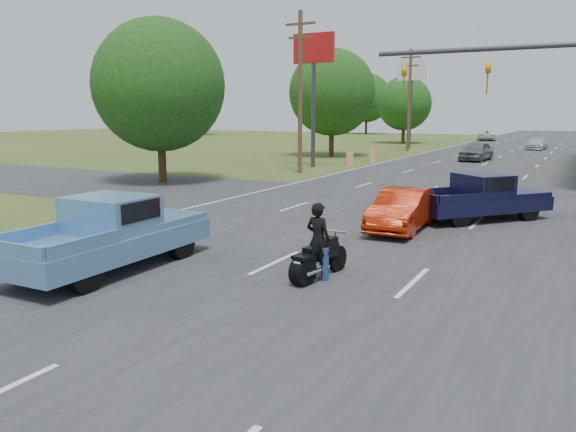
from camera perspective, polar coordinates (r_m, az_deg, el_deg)
The scene contains 22 objects.
main_road at distance 44.81m, azimuth 19.38°, elevation 4.99°, with size 15.00×180.00×0.02m, color #2D2D30.
cross_road at distance 23.47m, azimuth 10.80°, elevation 0.94°, with size 120.00×10.00×0.02m, color #2D2D30.
utility_pole_5 at distance 36.09m, azimuth 1.24°, elevation 12.83°, with size 2.00×0.28×10.00m.
utility_pole_6 at distance 58.48m, azimuth 12.22°, elevation 11.69°, with size 2.00×0.28×10.00m.
tree_0 at distance 31.94m, azimuth -12.96°, elevation 12.79°, with size 7.14×7.14×8.84m.
tree_1 at distance 50.46m, azimuth 4.50°, elevation 12.41°, with size 7.56×7.56×9.36m.
tree_2 at distance 73.23m, azimuth 11.73°, elevation 11.12°, with size 6.72×6.72×8.32m.
tree_4 at distance 100.49m, azimuth -10.00°, elevation 12.00°, with size 9.24×9.24×11.44m.
tree_6 at distance 105.79m, azimuth 8.01°, elevation 11.80°, with size 8.82×8.82×10.92m.
barrel_2 at distance 41.24m, azimuth 6.28°, elevation 5.78°, with size 0.56×0.56×1.00m, color orange.
barrel_3 at distance 44.86m, azimuth 8.56°, elevation 6.09°, with size 0.56×0.56×1.00m, color orange.
pole_sign_left_near at distance 40.23m, azimuth 2.62°, elevation 15.22°, with size 3.00×0.35×9.20m.
pole_sign_left_far at distance 62.67m, azimuth 12.44°, elevation 13.28°, with size 3.00×0.35×9.20m.
signal_mast at distance 21.17m, azimuth 25.95°, elevation 12.11°, with size 9.12×0.40×7.00m.
red_convertible at distance 18.70m, azimuth 11.51°, elevation 0.57°, with size 1.42×4.07×1.34m, color #9D1E07.
motorcycle at distance 12.94m, azimuth 2.93°, elevation -4.52°, with size 0.74×2.09×1.06m.
rider at distance 12.88m, azimuth 3.07°, elevation -2.81°, with size 0.62×0.41×1.71m, color black.
blue_pickup at distance 14.48m, azimuth -17.37°, elevation -1.56°, with size 2.18×5.50×1.81m.
navy_pickup at distance 21.32m, azimuth 19.14°, elevation 1.86°, with size 4.71×5.08×1.66m.
distant_car_grey at distance 47.68m, azimuth 18.60°, elevation 6.25°, with size 1.84×4.56×1.55m, color slate.
distant_car_silver at distance 64.84m, azimuth 23.96°, elevation 6.73°, with size 1.74×4.29×1.25m, color silver.
distant_car_white at distance 83.66m, azimuth 19.56°, elevation 7.73°, with size 2.42×5.25×1.46m, color white.
Camera 1 is at (6.89, -4.12, 3.81)m, focal length 35.00 mm.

